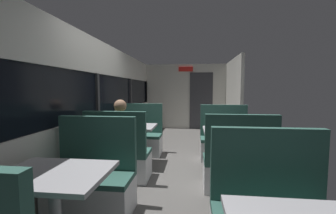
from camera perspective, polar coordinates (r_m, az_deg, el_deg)
The scene contains 14 objects.
ground_plane at distance 4.04m, azimuth 2.44°, elevation -16.17°, with size 3.30×9.20×0.02m, color #514F4C.
carriage_window_panel_left at distance 4.15m, azimuth -17.92°, elevation 0.02°, with size 0.09×8.48×2.30m.
carriage_end_bulkhead at distance 7.97m, azimuth 4.98°, elevation 2.60°, with size 2.90×0.11×2.30m.
carriage_aisle_panel_right at distance 6.88m, azimuth 16.40°, elevation 2.19°, with size 0.08×2.40×2.30m, color beige.
dining_table_near_window at distance 2.18m, azimuth -27.27°, elevation -17.08°, with size 0.90×0.70×0.74m.
bench_near_window_facing_entry at distance 2.86m, azimuth -18.85°, elevation -18.21°, with size 0.95×0.50×1.10m.
dining_table_mid_window at distance 4.25m, azimuth -9.51°, elevation -6.10°, with size 0.90×0.70×0.74m.
bench_mid_window_facing_end at distance 3.67m, azimuth -12.50°, elevation -12.87°, with size 0.95×0.50×1.10m.
bench_mid_window_facing_entry at distance 4.97m, azimuth -7.23°, elevation -8.14°, with size 0.95×0.50×1.10m.
dining_table_rear_aisle at distance 3.94m, azimuth 15.71°, elevation -7.05°, with size 0.90×0.70×0.74m.
bench_rear_aisle_facing_end at distance 3.36m, azimuth 17.57°, elevation -14.67°, with size 0.95×0.50×1.10m.
bench_rear_aisle_facing_entry at distance 4.69m, azimuth 14.23°, elevation -9.05°, with size 0.95×0.50×1.10m.
seated_passenger at distance 3.68m, azimuth -12.19°, elevation -9.44°, with size 0.47×0.55×1.26m.
coffee_cup_primary at distance 4.11m, azimuth 17.66°, elevation -4.54°, with size 0.07×0.07×0.09m.
Camera 1 is at (0.26, -3.77, 1.43)m, focal length 23.71 mm.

